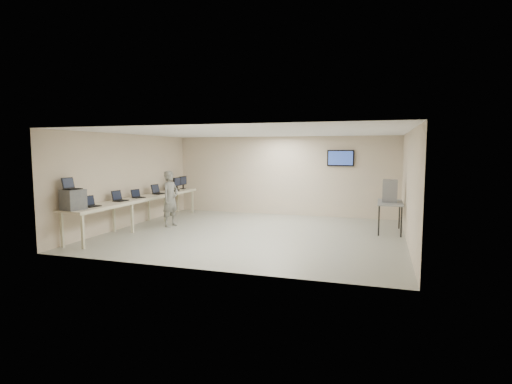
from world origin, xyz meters
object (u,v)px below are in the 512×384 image
(workbench, at_px, (141,200))
(soldier, at_px, (171,199))
(side_table, at_px, (390,204))
(equipment_box, at_px, (73,200))

(workbench, distance_m, soldier, 0.88)
(soldier, bearing_deg, workbench, 120.62)
(workbench, height_order, side_table, workbench)
(side_table, bearing_deg, workbench, -169.15)
(workbench, relative_size, side_table, 4.15)
(equipment_box, height_order, side_table, equipment_box)
(equipment_box, bearing_deg, workbench, 99.68)
(side_table, bearing_deg, soldier, -170.39)
(equipment_box, relative_size, side_table, 0.34)
(equipment_box, distance_m, soldier, 3.16)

